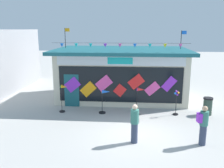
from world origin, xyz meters
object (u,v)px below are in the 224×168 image
(wind_spinner_center_right, at_px, (176,101))
(wind_spinner_far_left, at_px, (63,94))
(trash_bin, at_px, (208,106))
(person_mid_plaza, at_px, (203,125))
(wind_spinner_center_left, at_px, (139,96))
(kite_shop_building, at_px, (122,73))
(wind_spinner_left, at_px, (105,99))
(person_near_camera, at_px, (135,123))

(wind_spinner_center_right, bearing_deg, wind_spinner_far_left, -179.64)
(wind_spinner_center_right, bearing_deg, trash_bin, 6.42)
(wind_spinner_far_left, bearing_deg, person_mid_plaza, -27.36)
(wind_spinner_center_left, bearing_deg, trash_bin, 5.68)
(kite_shop_building, bearing_deg, wind_spinner_far_left, -133.81)
(wind_spinner_left, relative_size, person_near_camera, 0.81)
(wind_spinner_center_left, relative_size, trash_bin, 1.59)
(wind_spinner_left, height_order, person_near_camera, person_near_camera)
(wind_spinner_left, xyz_separation_m, person_near_camera, (1.66, -3.54, 0.01))
(wind_spinner_far_left, xyz_separation_m, trash_bin, (8.07, 0.24, -0.57))
(wind_spinner_center_left, height_order, wind_spinner_center_right, wind_spinner_center_left)
(person_mid_plaza, xyz_separation_m, trash_bin, (1.28, 3.75, -0.39))
(kite_shop_building, distance_m, person_mid_plaza, 7.76)
(kite_shop_building, relative_size, wind_spinner_left, 6.30)
(kite_shop_building, relative_size, wind_spinner_center_right, 6.03)
(person_near_camera, bearing_deg, wind_spinner_center_right, -161.73)
(kite_shop_building, height_order, wind_spinner_center_left, kite_shop_building)
(wind_spinner_far_left, height_order, wind_spinner_center_left, wind_spinner_far_left)
(wind_spinner_far_left, bearing_deg, wind_spinner_center_right, 0.36)
(wind_spinner_left, bearing_deg, person_near_camera, -64.92)
(wind_spinner_far_left, height_order, trash_bin, wind_spinner_far_left)
(wind_spinner_far_left, relative_size, wind_spinner_center_left, 1.02)
(person_near_camera, bearing_deg, wind_spinner_center_left, -133.65)
(wind_spinner_center_right, bearing_deg, person_mid_plaza, -82.28)
(trash_bin, bearing_deg, wind_spinner_center_right, -173.58)
(wind_spinner_far_left, relative_size, wind_spinner_left, 1.17)
(wind_spinner_center_left, bearing_deg, person_near_camera, -94.66)
(person_near_camera, bearing_deg, person_mid_plaza, 141.59)
(wind_spinner_center_right, xyz_separation_m, person_near_camera, (-2.30, -3.58, 0.04))
(kite_shop_building, bearing_deg, wind_spinner_left, -103.62)
(wind_spinner_far_left, xyz_separation_m, wind_spinner_center_left, (4.28, -0.14, 0.01))
(kite_shop_building, relative_size, wind_spinner_far_left, 5.36)
(person_near_camera, distance_m, trash_bin, 5.56)
(wind_spinner_far_left, relative_size, person_mid_plaza, 0.95)
(kite_shop_building, distance_m, trash_bin, 5.91)
(trash_bin, bearing_deg, kite_shop_building, 148.26)
(wind_spinner_center_right, relative_size, person_near_camera, 0.84)
(kite_shop_building, xyz_separation_m, person_near_camera, (0.86, -6.82, -0.87))
(kite_shop_building, relative_size, trash_bin, 8.71)
(kite_shop_building, relative_size, person_near_camera, 5.10)
(wind_spinner_center_left, distance_m, person_near_camera, 3.42)
(wind_spinner_far_left, distance_m, wind_spinner_center_left, 4.29)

